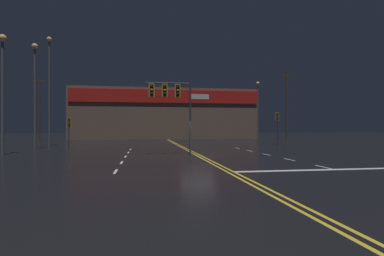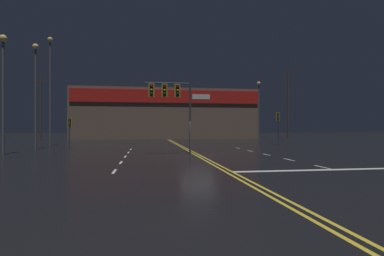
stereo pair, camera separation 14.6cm
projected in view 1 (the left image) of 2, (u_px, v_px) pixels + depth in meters
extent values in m
plane|color=black|center=(199.00, 156.00, 21.67)|extent=(200.00, 200.00, 0.00)
cube|color=gold|center=(197.00, 156.00, 21.64)|extent=(0.12, 60.00, 0.01)
cube|color=gold|center=(201.00, 156.00, 21.69)|extent=(0.12, 60.00, 0.01)
cube|color=silver|center=(116.00, 171.00, 13.75)|extent=(0.12, 1.40, 0.01)
cube|color=silver|center=(122.00, 163.00, 17.30)|extent=(0.12, 1.40, 0.01)
cube|color=silver|center=(126.00, 157.00, 20.86)|extent=(0.12, 1.40, 0.01)
cube|color=silver|center=(128.00, 152.00, 24.41)|extent=(0.12, 1.40, 0.01)
cube|color=silver|center=(130.00, 149.00, 27.97)|extent=(0.12, 1.40, 0.01)
cube|color=silver|center=(323.00, 167.00, 15.36)|extent=(0.12, 1.40, 0.01)
cube|color=silver|center=(289.00, 160.00, 18.92)|extent=(0.12, 1.40, 0.01)
cube|color=silver|center=(267.00, 155.00, 22.48)|extent=(0.12, 1.40, 0.01)
cube|color=silver|center=(250.00, 151.00, 26.03)|extent=(0.12, 1.40, 0.01)
cube|color=silver|center=(237.00, 148.00, 29.59)|extent=(0.12, 1.40, 0.01)
cube|color=silver|center=(335.00, 169.00, 14.40)|extent=(9.96, 0.40, 0.01)
cylinder|color=#38383D|center=(190.00, 117.00, 22.51)|extent=(0.14, 0.14, 5.59)
cylinder|color=#38383D|center=(168.00, 83.00, 22.25)|extent=(3.37, 0.10, 0.10)
cube|color=black|center=(178.00, 91.00, 22.36)|extent=(0.28, 0.24, 0.84)
cube|color=gold|center=(178.00, 91.00, 22.36)|extent=(0.42, 0.08, 0.99)
sphere|color=#500705|center=(178.00, 87.00, 22.20)|extent=(0.17, 0.17, 0.17)
sphere|color=orange|center=(178.00, 90.00, 22.20)|extent=(0.17, 0.17, 0.17)
sphere|color=#084513|center=(178.00, 94.00, 22.20)|extent=(0.17, 0.17, 0.17)
cube|color=black|center=(165.00, 90.00, 22.21)|extent=(0.28, 0.24, 0.84)
cube|color=gold|center=(165.00, 90.00, 22.21)|extent=(0.42, 0.08, 0.99)
sphere|color=#500705|center=(165.00, 87.00, 22.05)|extent=(0.17, 0.17, 0.17)
sphere|color=orange|center=(165.00, 90.00, 22.05)|extent=(0.17, 0.17, 0.17)
sphere|color=#084513|center=(165.00, 93.00, 22.05)|extent=(0.17, 0.17, 0.17)
cube|color=black|center=(152.00, 90.00, 22.06)|extent=(0.28, 0.24, 0.84)
cube|color=gold|center=(152.00, 90.00, 22.06)|extent=(0.42, 0.08, 0.99)
sphere|color=#500705|center=(152.00, 86.00, 21.90)|extent=(0.17, 0.17, 0.17)
sphere|color=orange|center=(152.00, 90.00, 21.90)|extent=(0.17, 0.17, 0.17)
sphere|color=#084513|center=(152.00, 93.00, 21.90)|extent=(0.17, 0.17, 0.17)
cylinder|color=#38383D|center=(278.00, 129.00, 34.96)|extent=(0.13, 0.13, 3.80)
cube|color=black|center=(277.00, 117.00, 35.14)|extent=(0.28, 0.24, 0.84)
cube|color=gold|center=(277.00, 117.00, 35.14)|extent=(0.42, 0.08, 0.99)
sphere|color=#500705|center=(278.00, 114.00, 34.98)|extent=(0.17, 0.17, 0.17)
sphere|color=orange|center=(278.00, 117.00, 34.98)|extent=(0.17, 0.17, 0.17)
sphere|color=#084513|center=(278.00, 119.00, 34.98)|extent=(0.17, 0.17, 0.17)
cylinder|color=#38383D|center=(69.00, 133.00, 30.20)|extent=(0.13, 0.13, 3.02)
cube|color=black|center=(69.00, 123.00, 30.37)|extent=(0.28, 0.24, 0.84)
cube|color=gold|center=(69.00, 123.00, 30.37)|extent=(0.42, 0.08, 0.99)
sphere|color=#500705|center=(69.00, 120.00, 30.22)|extent=(0.17, 0.17, 0.17)
sphere|color=orange|center=(69.00, 123.00, 30.22)|extent=(0.17, 0.17, 0.17)
sphere|color=#084513|center=(69.00, 125.00, 30.22)|extent=(0.17, 0.17, 0.17)
cylinder|color=#59595E|center=(49.00, 93.00, 33.24)|extent=(0.20, 0.20, 11.69)
sphere|color=#F9D17A|center=(49.00, 39.00, 33.24)|extent=(0.56, 0.56, 0.56)
cylinder|color=#59595E|center=(35.00, 99.00, 28.16)|extent=(0.20, 0.20, 9.53)
sphere|color=#F9D17A|center=(35.00, 46.00, 28.16)|extent=(0.56, 0.56, 0.56)
cylinder|color=#59595E|center=(258.00, 113.00, 47.13)|extent=(0.20, 0.20, 8.86)
sphere|color=#F9D17A|center=(258.00, 83.00, 47.13)|extent=(0.56, 0.56, 0.56)
cylinder|color=#59595E|center=(3.00, 98.00, 22.25)|extent=(0.20, 0.20, 8.53)
sphere|color=#F9D17A|center=(3.00, 38.00, 22.25)|extent=(0.56, 0.56, 0.56)
cube|color=brown|center=(165.00, 114.00, 57.79)|extent=(33.92, 10.00, 9.20)
cube|color=red|center=(167.00, 96.00, 52.75)|extent=(33.24, 0.20, 2.30)
cube|color=white|center=(200.00, 97.00, 53.63)|extent=(3.20, 0.16, 0.90)
cylinder|color=#4C3828|center=(39.00, 109.00, 48.13)|extent=(0.26, 0.26, 10.24)
cube|color=#4C3828|center=(39.00, 81.00, 48.13)|extent=(2.20, 0.12, 0.12)
cylinder|color=#4C3828|center=(287.00, 105.00, 54.76)|extent=(0.26, 0.26, 12.24)
cube|color=#4C3828|center=(287.00, 75.00, 54.76)|extent=(2.20, 0.12, 0.12)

